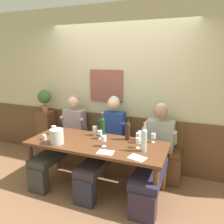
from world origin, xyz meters
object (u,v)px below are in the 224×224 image
at_px(wine_glass_left_end, 153,136).
at_px(wine_bottle_clear_water, 144,139).
at_px(dining_table, 97,148).
at_px(wine_bottle_amber_mid, 102,126).
at_px(wine_bottle_green_tall, 128,130).
at_px(wine_glass_right_end, 138,141).
at_px(wine_glass_by_bottle, 104,139).
at_px(water_tumbler_right, 44,137).
at_px(ice_bucket, 57,136).
at_px(person_right_seat, 65,136).
at_px(wine_glass_mid_left, 54,128).
at_px(wine_glass_near_bucket, 100,133).
at_px(wall_bench, 114,153).
at_px(person_center_right_seat, 106,141).
at_px(wine_glass_mid_right, 138,136).
at_px(wine_glass_center_rear, 95,129).
at_px(person_left_seat, 156,150).
at_px(wine_glass_center_front, 140,134).
at_px(potted_plant, 44,98).

bearing_deg(wine_glass_left_end, wine_bottle_clear_water, -98.30).
relative_size(dining_table, wine_bottle_amber_mid, 5.33).
height_order(wine_bottle_green_tall, wine_bottle_amber_mid, wine_bottle_amber_mid).
bearing_deg(wine_glass_right_end, wine_glass_left_end, 61.18).
xyz_separation_m(wine_glass_by_bottle, water_tumbler_right, (-0.92, -0.10, -0.07)).
height_order(ice_bucket, wine_glass_left_end, ice_bucket).
bearing_deg(person_right_seat, wine_glass_mid_left, -91.30).
relative_size(wine_bottle_clear_water, wine_glass_by_bottle, 2.51).
distance_m(wine_glass_left_end, water_tumbler_right, 1.60).
relative_size(wine_bottle_clear_water, wine_glass_near_bucket, 3.04).
bearing_deg(wall_bench, person_center_right_seat, -88.98).
bearing_deg(wine_glass_mid_right, wine_glass_center_rear, 176.27).
height_order(dining_table, wine_glass_near_bucket, wine_glass_near_bucket).
xyz_separation_m(wine_glass_right_end, wine_glass_mid_left, (-1.38, 0.02, 0.01)).
height_order(person_center_right_seat, wine_glass_right_end, person_center_right_seat).
xyz_separation_m(person_left_seat, wine_glass_mid_right, (-0.23, -0.13, 0.23)).
relative_size(wall_bench, dining_table, 1.15).
bearing_deg(wine_bottle_clear_water, wine_bottle_green_tall, 135.81).
bearing_deg(dining_table, person_right_seat, 156.60).
xyz_separation_m(person_center_right_seat, wine_bottle_green_tall, (0.38, -0.07, 0.25)).
bearing_deg(wine_bottle_amber_mid, wine_glass_near_bucket, -82.95).
xyz_separation_m(wine_glass_center_front, potted_plant, (-2.01, 0.40, 0.33)).
bearing_deg(wine_bottle_clear_water, wine_glass_center_rear, 160.60).
bearing_deg(person_center_right_seat, wall_bench, 91.02).
relative_size(wine_glass_near_bucket, wine_glass_mid_left, 0.93).
bearing_deg(wine_glass_by_bottle, wine_bottle_green_tall, 58.38).
relative_size(wine_bottle_clear_water, wine_bottle_amber_mid, 1.05).
xyz_separation_m(dining_table, person_right_seat, (-0.76, 0.33, -0.03)).
distance_m(ice_bucket, water_tumbler_right, 0.27).
bearing_deg(wine_glass_near_bucket, wine_bottle_clear_water, -15.19).
bearing_deg(wine_glass_by_bottle, wine_glass_mid_right, 36.83).
height_order(wine_bottle_amber_mid, wine_glass_center_front, wine_bottle_amber_mid).
relative_size(ice_bucket, potted_plant, 0.49).
bearing_deg(wine_glass_mid_left, ice_bucket, -47.72).
distance_m(dining_table, wine_glass_mid_right, 0.63).
xyz_separation_m(ice_bucket, wine_glass_center_front, (1.06, 0.56, 0.00)).
bearing_deg(wine_glass_center_front, ice_bucket, -152.31).
xyz_separation_m(wall_bench, wine_glass_left_end, (0.76, -0.37, 0.56)).
distance_m(dining_table, wine_glass_near_bucket, 0.23).
bearing_deg(person_center_right_seat, wine_glass_near_bucket, -96.04).
bearing_deg(wine_glass_mid_right, person_center_right_seat, 166.91).
relative_size(person_right_seat, ice_bucket, 6.14).
distance_m(wine_bottle_clear_water, wine_glass_mid_right, 0.30).
bearing_deg(dining_table, wine_glass_by_bottle, -31.26).
distance_m(person_right_seat, wine_bottle_amber_mid, 0.78).
distance_m(wine_glass_by_bottle, water_tumbler_right, 0.93).
xyz_separation_m(dining_table, potted_plant, (-1.45, 0.71, 0.52)).
relative_size(wine_glass_center_rear, water_tumbler_right, 1.81).
distance_m(wine_glass_near_bucket, wine_glass_mid_left, 0.76).
height_order(ice_bucket, wine_glass_near_bucket, ice_bucket).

